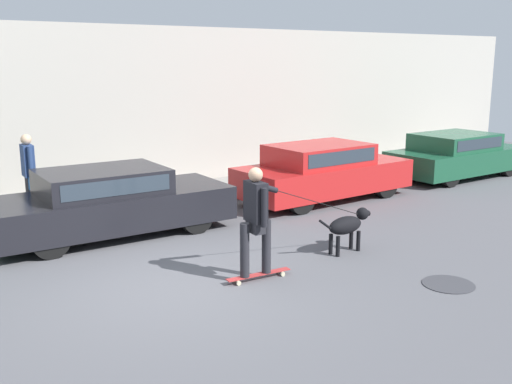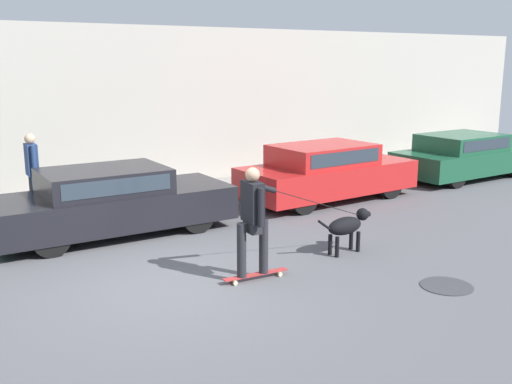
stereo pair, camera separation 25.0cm
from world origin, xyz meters
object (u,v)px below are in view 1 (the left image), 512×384
Objects in this scene: dog at (347,225)px; pedestrian_with_bag at (29,172)px; parked_car_2 at (323,172)px; parked_car_1 at (111,203)px; parked_car_3 at (457,156)px; skateboarder at (256,217)px.

pedestrian_with_bag is at bearing 125.62° from dog.
parked_car_1 is at bearing 178.18° from parked_car_2.
pedestrian_with_bag reaches higher than parked_car_3.
skateboarder is (-9.14, -3.46, 0.37)m from parked_car_3.
pedestrian_with_bag is at bearing 115.68° from skateboarder.
pedestrian_with_bag is at bearing 124.37° from parked_car_1.
pedestrian_with_bag is (-6.22, 1.60, 0.41)m from parked_car_2.
parked_car_2 is 2.56× the size of pedestrian_with_bag.
parked_car_3 is at bearing 174.50° from pedestrian_with_bag.
parked_car_2 is at bearing 179.45° from parked_car_3.
parked_car_3 is 9.78m from skateboarder.
pedestrian_with_bag reaches higher than parked_car_1.
pedestrian_with_bag is (-4.00, 4.83, 0.59)m from dog.
parked_car_2 is at bearing 51.62° from dog.
pedestrian_with_bag reaches higher than parked_car_2.
pedestrian_with_bag is at bearing 163.79° from parked_car_2.
parked_car_1 is 3.60m from skateboarder.
skateboarder is (0.93, -3.46, 0.35)m from parked_car_1.
parked_car_3 is at bearing 1.24° from parked_car_1.
parked_car_3 is 3.49× the size of dog.
dog is 0.41× the size of skateboarder.
parked_car_1 is at bearing 179.43° from parked_car_3.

